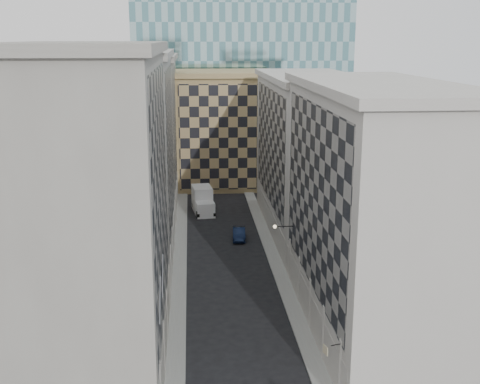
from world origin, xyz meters
TOP-DOWN VIEW (x-y plane):
  - sidewalk_west at (-5.25, 30.00)m, footprint 1.50×100.00m
  - sidewalk_east at (5.25, 30.00)m, footprint 1.50×100.00m
  - bldg_left_a at (-10.88, 11.00)m, footprint 10.80×22.80m
  - bldg_left_b at (-10.88, 33.00)m, footprint 10.80×22.80m
  - bldg_left_c at (-10.88, 55.00)m, footprint 10.80×22.80m
  - bldg_right_a at (10.88, 15.00)m, footprint 10.80×26.80m
  - bldg_right_b at (10.89, 42.00)m, footprint 10.80×28.80m
  - tan_block at (2.00, 67.90)m, footprint 16.80×14.80m
  - church_tower at (0.00, 82.00)m, footprint 7.20×7.20m
  - flagpoles_left at (-5.90, 6.00)m, footprint 0.10×6.33m
  - bracket_lamp at (4.38, 24.00)m, footprint 1.98×0.36m
  - box_truck at (-2.26, 50.96)m, footprint 3.31×6.64m
  - dark_car at (1.88, 38.57)m, footprint 1.78×4.41m
  - shop_sign at (4.98, 4.37)m, footprint 1.16×0.61m

SIDE VIEW (x-z plane):
  - sidewalk_west at x=-5.25m, z-range 0.00..0.15m
  - sidewalk_east at x=5.25m, z-range 0.00..0.15m
  - dark_car at x=1.88m, z-range 0.00..1.43m
  - box_truck at x=-2.26m, z-range -0.23..3.27m
  - shop_sign at x=4.98m, z-range 3.49..4.19m
  - bracket_lamp at x=4.38m, z-range 6.02..6.38m
  - flagpoles_left at x=-5.90m, z-range 6.83..9.17m
  - tan_block at x=2.00m, z-range 0.04..18.84m
  - bldg_right_b at x=10.89m, z-range 0.00..19.70m
  - bldg_right_a at x=10.88m, z-range -0.03..20.67m
  - bldg_left_c at x=-10.88m, z-range -0.02..21.68m
  - bldg_left_b at x=-10.88m, z-range -0.03..22.67m
  - bldg_left_a at x=-10.88m, z-range -0.03..23.67m
  - church_tower at x=0.00m, z-range 1.20..52.70m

